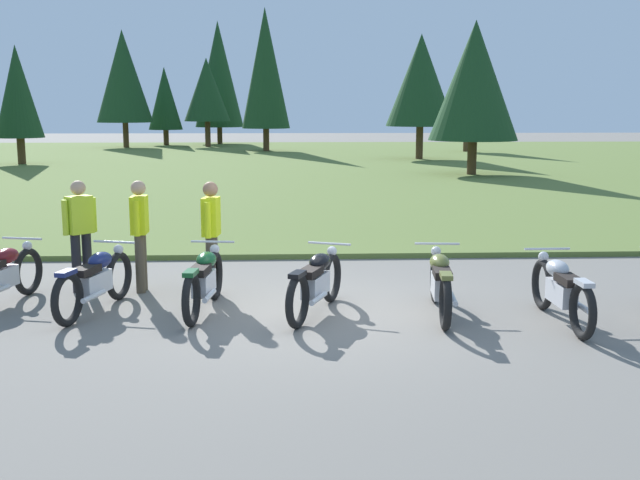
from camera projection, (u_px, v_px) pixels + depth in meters
ground_plane at (322, 314)px, 10.38m from camera, size 140.00×140.00×0.00m
grass_moorland at (296, 165)px, 35.70m from camera, size 80.00×44.00×0.10m
forest_treeline at (194, 78)px, 43.74m from camera, size 33.90×28.96×8.60m
motorcycle_maroon at (0, 276)px, 10.69m from camera, size 0.74×2.07×0.88m
motorcycle_navy at (95, 280)px, 10.40m from camera, size 0.77×2.06×0.88m
motorcycle_british_green at (204, 280)px, 10.42m from camera, size 0.62×2.10×0.88m
motorcycle_black at (316, 282)px, 10.30m from camera, size 0.93×2.00×0.88m
motorcycle_olive at (440, 283)px, 10.25m from camera, size 0.62×2.10×0.88m
motorcycle_silver at (561, 290)px, 9.87m from camera, size 0.62×2.10×0.88m
rider_checking_bike at (80, 229)px, 11.49m from camera, size 0.42×0.41×1.67m
rider_near_row_end at (211, 231)px, 11.31m from camera, size 0.26×0.55×1.67m
rider_with_back_turned at (140, 229)px, 11.48m from camera, size 0.22×0.55×1.67m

